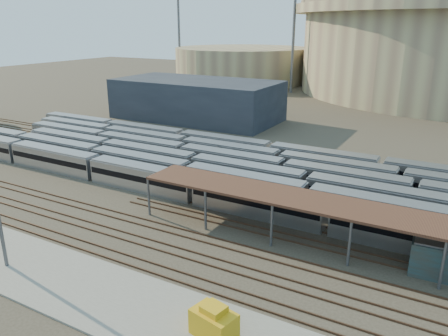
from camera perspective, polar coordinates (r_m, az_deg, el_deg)
ground at (r=52.84m, az=-3.68°, el=-8.38°), size 420.00×420.00×0.00m
apron at (r=45.96m, az=-19.68°, el=-13.82°), size 50.00×9.00×0.20m
subway_trains at (r=67.57m, az=4.05°, el=-0.62°), size 129.14×23.90×3.60m
inspection_shed at (r=47.51m, az=22.15°, el=-6.36°), size 60.30×6.00×5.30m
empty_tracks at (r=49.18m, az=-6.88°, el=-10.54°), size 170.00×9.62×0.18m
secondary_arena at (r=190.71m, az=2.36°, el=13.37°), size 56.00×56.00×14.00m
service_building at (r=113.93m, az=-3.62°, el=8.90°), size 42.00×20.00×10.00m
floodlight_0 at (r=159.58m, az=9.08°, el=17.09°), size 4.00×1.00×38.40m
floodlight_1 at (r=194.23m, az=-5.91°, el=17.42°), size 4.00×1.00×38.40m
floodlight_3 at (r=202.67m, az=19.83°, el=16.52°), size 4.00×1.00×38.40m
yellow_equipment at (r=36.46m, az=-1.33°, el=-19.68°), size 3.92×2.91×2.21m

